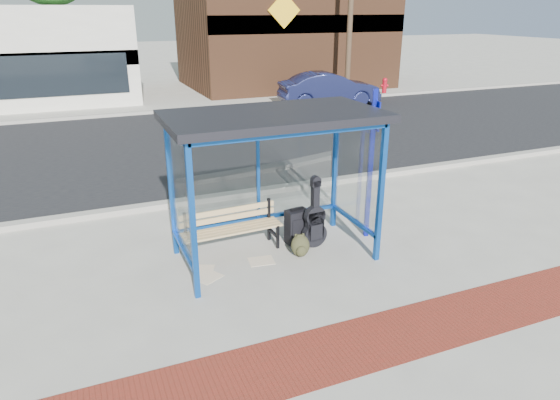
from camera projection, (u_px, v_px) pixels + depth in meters
name	position (u px, v px, depth m)	size (l,w,h in m)	color
ground	(275.00, 256.00, 8.36)	(120.00, 120.00, 0.00)	#B2ADA0
brick_paver_strip	(354.00, 346.00, 6.12)	(60.00, 1.00, 0.01)	maroon
curb_near	(225.00, 196.00, 10.84)	(60.00, 0.25, 0.12)	gray
street_asphalt	(177.00, 144.00, 15.25)	(60.00, 10.00, 0.00)	black
curb_far	(150.00, 112.00, 19.63)	(60.00, 0.25, 0.12)	gray
far_sidewalk	(143.00, 105.00, 21.29)	(60.00, 4.00, 0.01)	#B2ADA0
bus_shelter	(273.00, 134.00, 7.68)	(3.30, 1.80, 2.42)	#0E449D
storefront_brown	(284.00, 22.00, 26.01)	(10.00, 7.08, 6.40)	#59331E
utility_pole_east	(351.00, 3.00, 21.65)	(1.60, 0.24, 8.00)	#4C3826
bench	(231.00, 227.00, 8.38)	(1.70, 0.49, 0.80)	black
guitar_bag	(315.00, 223.00, 8.55)	(0.45, 0.16, 1.21)	black
suitcase	(297.00, 227.00, 8.72)	(0.40, 0.29, 0.67)	black
backpack	(300.00, 246.00, 8.30)	(0.36, 0.34, 0.37)	#2C2C18
sign_post	(371.00, 157.00, 8.58)	(0.16, 0.32, 2.65)	#0E179C
newspaper_a	(209.00, 277.00, 7.69)	(0.38, 0.30, 0.01)	white
newspaper_b	(205.00, 270.00, 7.90)	(0.36, 0.28, 0.01)	white
newspaper_c	(261.00, 261.00, 8.18)	(0.41, 0.32, 0.01)	white
parked_car	(329.00, 89.00, 21.10)	(1.47, 4.21, 1.39)	#171C42
fire_hydrant	(385.00, 86.00, 23.81)	(0.36, 0.24, 0.80)	#AE0C1B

